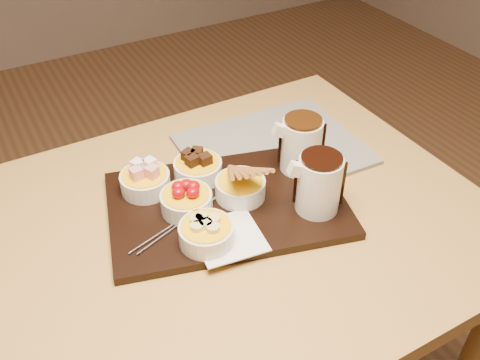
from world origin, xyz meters
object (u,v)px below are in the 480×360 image
bowl_strawberries (187,202)px  newspaper (273,149)px  serving_board (227,205)px  pitcher_dark_chocolate (319,184)px  pitcher_milk_chocolate (301,145)px  dining_table (185,270)px

bowl_strawberries → newspaper: bowl_strawberries is taller
bowl_strawberries → newspaper: size_ratio=0.26×
serving_board → bowl_strawberries: 0.08m
bowl_strawberries → pitcher_dark_chocolate: bearing=-27.9°
pitcher_dark_chocolate → pitcher_milk_chocolate: same height
newspaper → serving_board: bearing=-144.1°
bowl_strawberries → pitcher_dark_chocolate: pitcher_dark_chocolate is taller
pitcher_dark_chocolate → newspaper: size_ratio=0.30×
bowl_strawberries → pitcher_milk_chocolate: (0.27, 0.01, 0.04)m
dining_table → pitcher_dark_chocolate: bearing=-16.6°
dining_table → pitcher_dark_chocolate: 0.32m
dining_table → pitcher_dark_chocolate: pitcher_dark_chocolate is taller
pitcher_dark_chocolate → pitcher_milk_chocolate: size_ratio=1.00×
dining_table → serving_board: (0.11, 0.03, 0.11)m
serving_board → bowl_strawberries: bowl_strawberries is taller
dining_table → serving_board: serving_board is taller
dining_table → pitcher_milk_chocolate: bearing=9.0°
serving_board → bowl_strawberries: size_ratio=4.60×
serving_board → dining_table: bearing=-151.5°
serving_board → pitcher_dark_chocolate: bearing=-20.0°
dining_table → newspaper: bearing=26.6°
newspaper → bowl_strawberries: bearing=-155.7°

